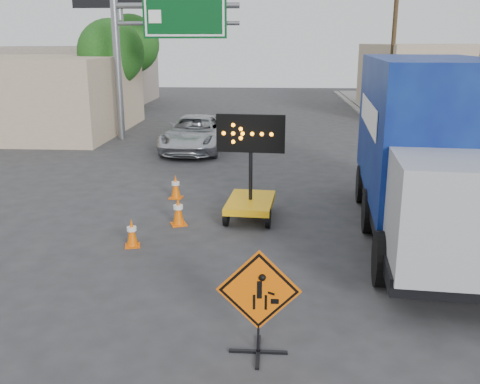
# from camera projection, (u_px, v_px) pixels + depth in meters

# --- Properties ---
(ground) EXTENTS (100.00, 100.00, 0.00)m
(ground) POSITION_uv_depth(u_px,v_px,m) (203.00, 320.00, 9.46)
(ground) COLOR #2D2D30
(ground) RESTS_ON ground
(curb_right) EXTENTS (0.40, 60.00, 0.12)m
(curb_right) POSITION_uv_depth(u_px,v_px,m) (410.00, 153.00, 23.42)
(curb_right) COLOR gray
(curb_right) RESTS_ON ground
(sidewalk_right) EXTENTS (4.00, 60.00, 0.15)m
(sidewalk_right) POSITION_uv_depth(u_px,v_px,m) (464.00, 153.00, 23.27)
(sidewalk_right) COLOR gray
(sidewalk_right) RESTS_ON ground
(storefront_left_far) EXTENTS (12.00, 10.00, 4.40)m
(storefront_left_far) POSITION_uv_depth(u_px,v_px,m) (71.00, 75.00, 42.44)
(storefront_left_far) COLOR gray
(storefront_left_far) RESTS_ON ground
(building_right_far) EXTENTS (10.00, 14.00, 4.60)m
(building_right_far) POSITION_uv_depth(u_px,v_px,m) (446.00, 79.00, 36.87)
(building_right_far) COLOR tan
(building_right_far) RESTS_ON ground
(highway_gantry) EXTENTS (6.18, 0.38, 6.90)m
(highway_gantry) POSITION_uv_depth(u_px,v_px,m) (158.00, 35.00, 25.61)
(highway_gantry) COLOR slate
(highway_gantry) RESTS_ON ground
(utility_pole_far) EXTENTS (1.80, 0.26, 9.00)m
(utility_pole_far) POSITION_uv_depth(u_px,v_px,m) (393.00, 43.00, 30.76)
(utility_pole_far) COLOR #3E2E1A
(utility_pole_far) RESTS_ON ground
(tree_left_near) EXTENTS (3.71, 3.71, 6.03)m
(tree_left_near) POSITION_uv_depth(u_px,v_px,m) (111.00, 53.00, 29.95)
(tree_left_near) COLOR #3E2E1A
(tree_left_near) RESTS_ON ground
(tree_left_far) EXTENTS (4.10, 4.10, 6.66)m
(tree_left_far) POSITION_uv_depth(u_px,v_px,m) (130.00, 44.00, 37.58)
(tree_left_far) COLOR #3E2E1A
(tree_left_far) RESTS_ON ground
(construction_sign) EXTENTS (1.32, 0.93, 1.74)m
(construction_sign) POSITION_uv_depth(u_px,v_px,m) (259.00, 300.00, 8.21)
(construction_sign) COLOR black
(construction_sign) RESTS_ON ground
(arrow_board) EXTENTS (1.84, 2.13, 2.91)m
(arrow_board) POSITION_uv_depth(u_px,v_px,m) (250.00, 196.00, 14.73)
(arrow_board) COLOR #FAAF0D
(arrow_board) RESTS_ON ground
(pickup_truck) EXTENTS (2.78, 5.65, 1.54)m
(pickup_truck) POSITION_uv_depth(u_px,v_px,m) (195.00, 133.00, 24.07)
(pickup_truck) COLOR silver
(pickup_truck) RESTS_ON ground
(box_truck) EXTENTS (3.56, 9.42, 4.37)m
(box_truck) POSITION_uv_depth(u_px,v_px,m) (428.00, 159.00, 13.09)
(box_truck) COLOR black
(box_truck) RESTS_ON ground
(cone_a) EXTENTS (0.43, 0.43, 0.70)m
(cone_a) POSITION_uv_depth(u_px,v_px,m) (132.00, 232.00, 12.78)
(cone_a) COLOR #EB5C04
(cone_a) RESTS_ON ground
(cone_b) EXTENTS (0.52, 0.52, 0.79)m
(cone_b) POSITION_uv_depth(u_px,v_px,m) (178.00, 211.00, 14.27)
(cone_b) COLOR #EB5C04
(cone_b) RESTS_ON ground
(cone_c) EXTENTS (0.44, 0.44, 0.76)m
(cone_c) POSITION_uv_depth(u_px,v_px,m) (176.00, 187.00, 16.73)
(cone_c) COLOR #EB5C04
(cone_c) RESTS_ON ground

